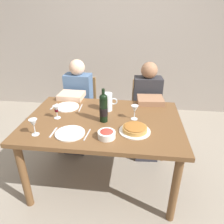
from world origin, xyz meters
TOP-DOWN VIEW (x-y plane):
  - ground_plane at (0.00, 0.00)m, footprint 8.00×8.00m
  - back_wall at (0.00, 1.99)m, footprint 8.00×0.10m
  - dining_table at (0.00, 0.00)m, footprint 1.50×1.00m
  - wine_bottle at (0.01, -0.03)m, footprint 0.08×0.08m
  - water_pitcher at (0.01, 0.21)m, footprint 0.16×0.10m
  - baked_tart at (0.31, -0.18)m, footprint 0.27×0.27m
  - salad_bowl at (0.08, -0.31)m, footprint 0.15×0.15m
  - wine_glass_left_diner at (0.30, 0.05)m, footprint 0.07×0.07m
  - wine_glass_right_diner at (-0.53, -0.33)m, footprint 0.07×0.07m
  - wine_glass_centre at (-0.45, -0.02)m, footprint 0.06×0.06m
  - dinner_plate_left_setting at (-0.24, -0.29)m, footprint 0.26×0.26m
  - dinner_plate_right_setting at (-0.43, 0.23)m, footprint 0.26×0.26m
  - fork_left_setting at (-0.39, -0.29)m, footprint 0.02×0.16m
  - knife_left_setting at (-0.09, -0.29)m, footprint 0.02×0.18m
  - knife_right_setting at (-0.28, 0.23)m, footprint 0.02×0.18m
  - spoon_right_setting at (-0.58, 0.23)m, footprint 0.03×0.16m
  - chair_left at (-0.45, 0.90)m, footprint 0.42×0.42m
  - diner_left at (-0.45, 0.66)m, footprint 0.35×0.51m
  - chair_right at (0.44, 0.87)m, footprint 0.43×0.43m
  - diner_right at (0.46, 0.63)m, footprint 0.36×0.52m

SIDE VIEW (x-z plane):
  - ground_plane at x=0.00m, z-range 0.00..0.00m
  - chair_left at x=-0.45m, z-range 0.06..0.93m
  - chair_right at x=0.44m, z-range 0.06..0.93m
  - diner_left at x=-0.45m, z-range 0.04..1.20m
  - diner_right at x=0.46m, z-range 0.04..1.20m
  - dining_table at x=0.00m, z-range 0.29..1.05m
  - fork_left_setting at x=-0.39m, z-range 0.76..0.76m
  - knife_left_setting at x=-0.09m, z-range 0.76..0.76m
  - knife_right_setting at x=-0.28m, z-range 0.76..0.76m
  - spoon_right_setting at x=-0.58m, z-range 0.76..0.76m
  - dinner_plate_left_setting at x=-0.24m, z-range 0.76..0.77m
  - dinner_plate_right_setting at x=-0.43m, z-range 0.76..0.77m
  - baked_tart at x=0.31m, z-range 0.76..0.82m
  - salad_bowl at x=0.08m, z-range 0.76..0.83m
  - water_pitcher at x=0.01m, z-range 0.75..0.94m
  - wine_glass_centre at x=-0.45m, z-range 0.79..0.92m
  - wine_glass_left_diner at x=0.30m, z-range 0.79..0.93m
  - wine_glass_right_diner at x=-0.53m, z-range 0.79..0.94m
  - wine_bottle at x=0.01m, z-range 0.74..1.06m
  - back_wall at x=0.00m, z-range 0.00..2.80m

